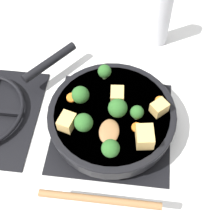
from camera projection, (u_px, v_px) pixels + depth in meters
name	position (u px, v px, depth m)	size (l,w,h in m)	color
ground_plane	(112.00, 127.00, 0.84)	(2.40, 2.40, 0.00)	silver
front_burner_grate	(112.00, 125.00, 0.83)	(0.31, 0.31, 0.03)	black
skillet_pan	(111.00, 116.00, 0.79)	(0.39, 0.42, 0.05)	black
wooden_spoon	(104.00, 170.00, 0.68)	(0.21, 0.26, 0.02)	olive
tofu_cube_center_large	(117.00, 95.00, 0.78)	(0.04, 0.03, 0.03)	tan
tofu_cube_near_handle	(67.00, 122.00, 0.74)	(0.04, 0.03, 0.03)	tan
tofu_cube_east_chunk	(159.00, 108.00, 0.76)	(0.04, 0.03, 0.03)	tan
tofu_cube_west_chunk	(145.00, 137.00, 0.71)	(0.05, 0.04, 0.04)	tan
broccoli_floret_near_spoon	(80.00, 95.00, 0.77)	(0.04, 0.04, 0.05)	#709956
broccoli_floret_center_top	(111.00, 148.00, 0.69)	(0.04, 0.04, 0.05)	#709956
broccoli_floret_east_rim	(137.00, 112.00, 0.74)	(0.03, 0.03, 0.04)	#709956
broccoli_floret_west_rim	(84.00, 123.00, 0.72)	(0.04, 0.04, 0.05)	#709956
broccoli_floret_north_edge	(105.00, 71.00, 0.81)	(0.04, 0.04, 0.04)	#709956
broccoli_floret_south_cluster	(118.00, 108.00, 0.74)	(0.05, 0.05, 0.05)	#709956
carrot_slice_orange_thin	(72.00, 98.00, 0.79)	(0.03, 0.03, 0.01)	orange
carrot_slice_near_center	(137.00, 127.00, 0.75)	(0.03, 0.03, 0.01)	orange
carrot_slice_edge_slice	(160.00, 101.00, 0.79)	(0.02, 0.02, 0.01)	orange
pepper_mill	(162.00, 17.00, 0.92)	(0.05, 0.05, 0.21)	#B2B2B7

